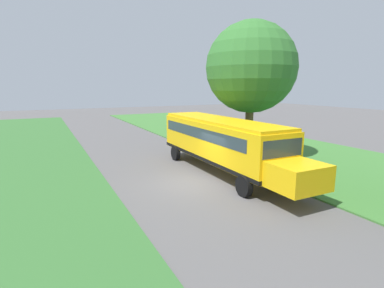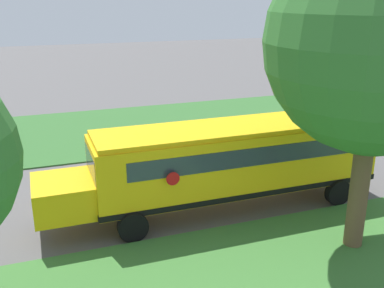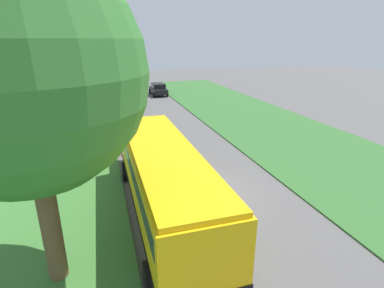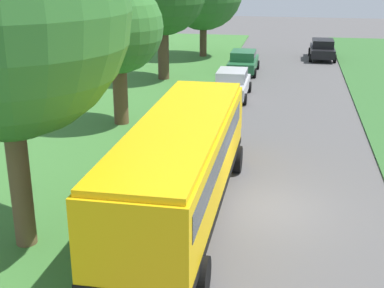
% 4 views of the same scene
% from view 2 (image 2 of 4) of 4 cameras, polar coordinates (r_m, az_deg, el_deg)
% --- Properties ---
extents(ground_plane, '(120.00, 120.00, 0.00)m').
position_cam_2_polar(ground_plane, '(18.92, -1.48, -5.19)').
color(ground_plane, '#565454').
extents(grass_far_side, '(10.00, 80.00, 0.07)m').
position_cam_2_polar(grass_far_side, '(27.11, -7.51, 2.09)').
color(grass_far_side, '#33662D').
rests_on(grass_far_side, ground).
extents(school_bus, '(2.84, 12.42, 3.16)m').
position_cam_2_polar(school_bus, '(16.38, 4.75, -1.82)').
color(school_bus, yellow).
rests_on(school_bus, ground).
extents(oak_tree_beside_bus, '(6.28, 6.28, 9.48)m').
position_cam_2_polar(oak_tree_beside_bus, '(13.44, 22.63, 12.22)').
color(oak_tree_beside_bus, brown).
rests_on(oak_tree_beside_bus, ground).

